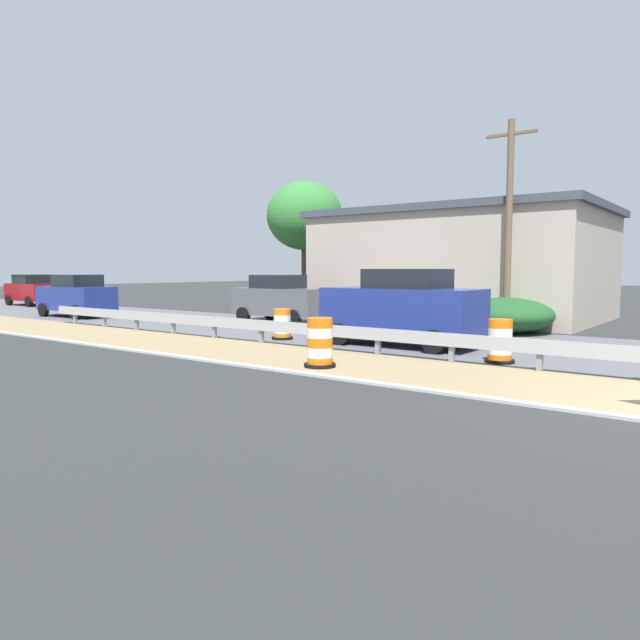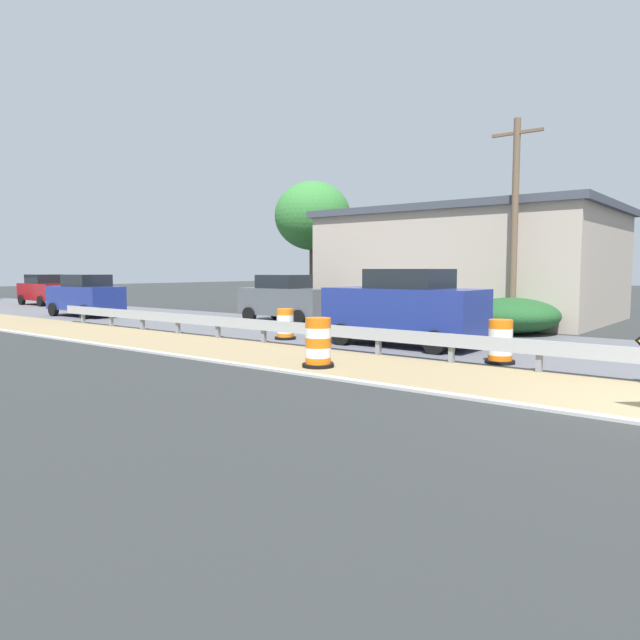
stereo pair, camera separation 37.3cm
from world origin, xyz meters
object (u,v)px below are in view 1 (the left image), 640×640
at_px(traffic_barrel_mid, 282,326).
at_px(car_lead_far_lane, 76,296).
at_px(utility_pole_near, 509,223).
at_px(traffic_barrel_nearest, 500,343).
at_px(car_distant_a, 281,299).
at_px(traffic_barrel_close, 320,345).
at_px(car_trailing_near_lane, 34,290).
at_px(car_lead_near_lane, 402,308).

relative_size(traffic_barrel_mid, car_lead_far_lane, 0.24).
bearing_deg(utility_pole_near, traffic_barrel_nearest, -161.80).
height_order(traffic_barrel_mid, car_distant_a, car_distant_a).
xyz_separation_m(car_distant_a, utility_pole_near, (2.14, -8.87, 2.89)).
relative_size(traffic_barrel_mid, utility_pole_near, 0.13).
distance_m(traffic_barrel_mid, car_lead_far_lane, 13.63).
bearing_deg(traffic_barrel_mid, traffic_barrel_close, -130.34).
bearing_deg(car_trailing_near_lane, car_lead_near_lane, -4.91).
xyz_separation_m(traffic_barrel_nearest, traffic_barrel_mid, (0.45, 7.25, -0.03)).
relative_size(traffic_barrel_close, car_distant_a, 0.27).
relative_size(car_distant_a, utility_pole_near, 0.55).
relative_size(traffic_barrel_nearest, car_lead_near_lane, 0.23).
distance_m(car_lead_far_lane, car_distant_a, 10.26).
distance_m(traffic_barrel_mid, car_distant_a, 6.04).
relative_size(traffic_barrel_mid, car_lead_near_lane, 0.21).
height_order(traffic_barrel_close, car_trailing_near_lane, car_trailing_near_lane).
distance_m(traffic_barrel_close, traffic_barrel_mid, 5.46).
height_order(traffic_barrel_nearest, car_lead_near_lane, car_lead_near_lane).
height_order(traffic_barrel_mid, car_lead_near_lane, car_lead_near_lane).
bearing_deg(car_lead_near_lane, traffic_barrel_nearest, 158.65).
distance_m(traffic_barrel_nearest, car_lead_far_lane, 20.88).
bearing_deg(car_lead_near_lane, car_trailing_near_lane, -6.53).
bearing_deg(utility_pole_near, car_trailing_near_lane, 94.77).
bearing_deg(car_distant_a, car_trailing_near_lane, 179.64).
distance_m(traffic_barrel_close, car_trailing_near_lane, 29.21).
relative_size(car_trailing_near_lane, utility_pole_near, 0.55).
bearing_deg(utility_pole_near, car_distant_a, 103.53).
height_order(car_trailing_near_lane, car_distant_a, car_distant_a).
height_order(car_trailing_near_lane, utility_pole_near, utility_pole_near).
xyz_separation_m(car_trailing_near_lane, utility_pole_near, (2.41, -28.90, 2.93)).
distance_m(car_trailing_near_lane, car_lead_far_lane, 10.91).
xyz_separation_m(traffic_barrel_nearest, utility_pole_near, (7.10, 2.34, 3.42)).
distance_m(car_trailing_near_lane, car_distant_a, 20.03).
xyz_separation_m(traffic_barrel_close, car_lead_far_lane, (4.49, 17.74, 0.48)).
relative_size(traffic_barrel_nearest, utility_pole_near, 0.14).
xyz_separation_m(traffic_barrel_nearest, car_trailing_near_lane, (4.69, 31.24, 0.49)).
distance_m(traffic_barrel_nearest, traffic_barrel_mid, 7.26).
bearing_deg(traffic_barrel_mid, car_distant_a, 41.25).
height_order(traffic_barrel_nearest, car_lead_far_lane, car_lead_far_lane).
height_order(car_lead_near_lane, car_distant_a, car_lead_near_lane).
bearing_deg(car_distant_a, utility_pole_near, 12.38).
distance_m(traffic_barrel_mid, car_lead_near_lane, 4.01).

